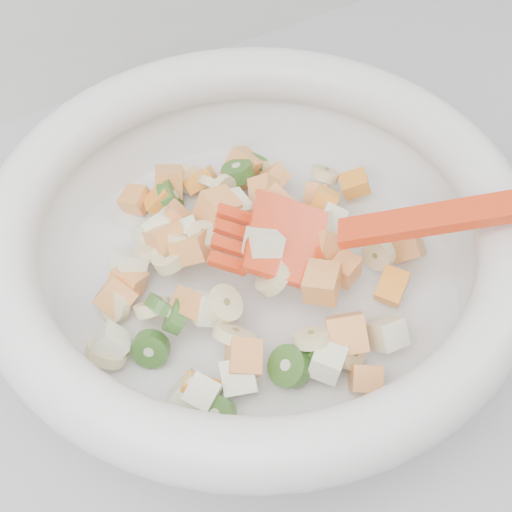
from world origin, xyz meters
TOP-DOWN VIEW (x-y plane):
  - mixing_bowl at (0.07, 1.45)m, footprint 0.39×0.36m

SIDE VIEW (x-z plane):
  - mixing_bowl at x=0.07m, z-range 0.88..1.03m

